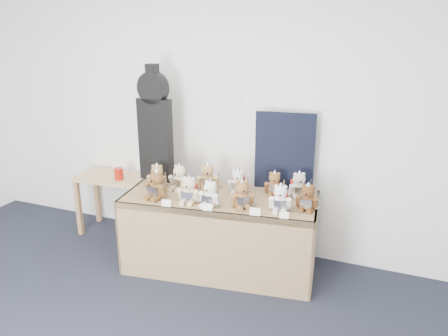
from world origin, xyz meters
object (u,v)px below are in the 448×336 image
at_px(display_table, 218,215).
at_px(red_cup, 119,174).
at_px(side_table, 115,186).
at_px(teddy_back_centre_left, 208,178).
at_px(teddy_back_left, 179,178).
at_px(teddy_back_centre_right, 238,182).
at_px(teddy_back_right, 274,184).
at_px(teddy_front_centre, 210,195).
at_px(teddy_back_far_left, 157,177).
at_px(teddy_front_right, 242,195).
at_px(guitar_case, 155,125).
at_px(teddy_front_left, 189,191).
at_px(teddy_front_end, 307,198).
at_px(teddy_front_far_left, 157,186).
at_px(teddy_front_far_right, 280,199).
at_px(teddy_back_end, 299,186).

height_order(display_table, red_cup, red_cup).
bearing_deg(side_table, teddy_back_centre_left, -11.69).
distance_m(teddy_back_left, teddy_back_centre_right, 0.57).
xyz_separation_m(teddy_back_left, teddy_back_right, (0.88, 0.21, -0.01)).
distance_m(teddy_back_centre_left, teddy_back_right, 0.64).
bearing_deg(teddy_back_centre_left, teddy_front_centre, -87.29).
bearing_deg(side_table, teddy_back_right, -6.32).
bearing_deg(teddy_back_far_left, teddy_front_centre, -32.00).
height_order(side_table, teddy_front_right, teddy_front_right).
bearing_deg(teddy_back_centre_right, guitar_case, 162.54).
height_order(teddy_back_left, teddy_back_centre_left, teddy_back_centre_left).
bearing_deg(teddy_front_right, teddy_front_left, 154.39).
xyz_separation_m(red_cup, teddy_back_far_left, (0.60, -0.21, 0.11)).
bearing_deg(teddy_front_end, side_table, 172.44).
height_order(guitar_case, teddy_front_end, guitar_case).
relative_size(teddy_front_far_left, teddy_back_centre_right, 1.14).
distance_m(side_table, red_cup, 0.24).
distance_m(red_cup, teddy_front_left, 1.15).
distance_m(teddy_front_far_left, teddy_back_centre_left, 0.52).
height_order(teddy_front_left, teddy_back_left, teddy_back_left).
height_order(teddy_front_centre, teddy_back_centre_left, teddy_back_centre_left).
relative_size(teddy_back_centre_left, teddy_back_centre_right, 1.07).
bearing_deg(teddy_front_far_right, teddy_back_right, 101.46).
bearing_deg(side_table, teddy_front_centre, -25.52).
xyz_separation_m(teddy_front_left, teddy_back_far_left, (-0.46, 0.23, -0.00)).
height_order(teddy_front_centre, teddy_front_right, teddy_front_right).
distance_m(guitar_case, teddy_front_centre, 1.02).
bearing_deg(display_table, teddy_back_end, 18.59).
distance_m(teddy_front_left, teddy_back_far_left, 0.51).
xyz_separation_m(side_table, teddy_front_centre, (1.39, -0.53, 0.30)).
bearing_deg(display_table, teddy_back_centre_right, 55.90).
bearing_deg(teddy_front_end, teddy_front_left, -167.21).
xyz_separation_m(teddy_front_centre, teddy_back_centre_left, (-0.19, 0.38, 0.01)).
bearing_deg(guitar_case, teddy_front_right, -15.33).
height_order(red_cup, teddy_front_right, teddy_front_right).
relative_size(teddy_back_left, teddy_back_right, 1.11).
height_order(guitar_case, red_cup, guitar_case).
distance_m(teddy_front_far_left, teddy_back_right, 1.08).
distance_m(teddy_back_centre_left, teddy_back_end, 0.87).
relative_size(guitar_case, teddy_back_right, 4.63).
xyz_separation_m(teddy_front_end, teddy_back_centre_right, (-0.69, 0.16, 0.00)).
bearing_deg(display_table, teddy_back_left, 160.62).
bearing_deg(teddy_back_far_left, display_table, -17.69).
height_order(teddy_front_far_left, teddy_front_right, teddy_front_far_left).
relative_size(side_table, teddy_back_right, 3.37).
bearing_deg(teddy_front_end, teddy_front_far_right, -153.71).
xyz_separation_m(display_table, teddy_front_far_right, (0.59, -0.04, 0.26)).
distance_m(teddy_front_right, teddy_back_end, 0.59).
xyz_separation_m(display_table, teddy_front_centre, (-0.00, -0.18, 0.27)).
distance_m(red_cup, teddy_back_centre_right, 1.38).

